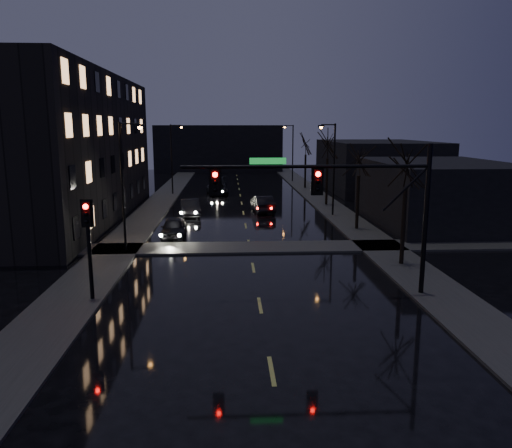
{
  "coord_description": "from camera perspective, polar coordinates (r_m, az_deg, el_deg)",
  "views": [
    {
      "loc": [
        -1.32,
        -12.78,
        7.71
      ],
      "look_at": [
        -0.05,
        10.31,
        3.2
      ],
      "focal_mm": 35.0,
      "sensor_mm": 36.0,
      "label": 1
    }
  ],
  "objects": [
    {
      "name": "oncoming_car_b",
      "position": [
        44.34,
        -7.52,
        1.86
      ],
      "size": [
        2.1,
        4.52,
        1.43
      ],
      "primitive_type": "imported",
      "rotation": [
        0.0,
        0.0,
        0.14
      ],
      "color": "black",
      "rests_on": "ground"
    },
    {
      "name": "tree_far",
      "position": [
        63.55,
        5.72,
        9.49
      ],
      "size": [
        3.43,
        3.43,
        7.88
      ],
      "color": "black",
      "rests_on": "ground"
    },
    {
      "name": "tree_near",
      "position": [
        28.53,
        16.92,
        7.57
      ],
      "size": [
        3.52,
        3.52,
        8.08
      ],
      "color": "black",
      "rests_on": "ground"
    },
    {
      "name": "commercial_right_far",
      "position": [
        63.65,
        13.67,
        6.48
      ],
      "size": [
        12.0,
        18.0,
        6.0
      ],
      "primitive_type": "cube",
      "color": "black",
      "rests_on": "ground"
    },
    {
      "name": "oncoming_car_d",
      "position": [
        61.38,
        -4.42,
        4.55
      ],
      "size": [
        2.33,
        5.64,
        1.63
      ],
      "primitive_type": "imported",
      "rotation": [
        0.0,
        0.0,
        -0.01
      ],
      "color": "black",
      "rests_on": "ground"
    },
    {
      "name": "streetlight_l_near",
      "position": [
        31.54,
        -14.66,
        5.34
      ],
      "size": [
        1.53,
        0.28,
        8.0
      ],
      "color": "black",
      "rests_on": "ground"
    },
    {
      "name": "sidewalk_left",
      "position": [
        48.92,
        -11.57,
        1.81
      ],
      "size": [
        3.0,
        140.0,
        0.12
      ],
      "primitive_type": "cube",
      "color": "#2D2D2B",
      "rests_on": "ground"
    },
    {
      "name": "streetlight_r_far",
      "position": [
        71.4,
        4.05,
        8.65
      ],
      "size": [
        1.53,
        0.28,
        8.0
      ],
      "color": "black",
      "rests_on": "ground"
    },
    {
      "name": "lead_car",
      "position": [
        45.88,
        0.78,
        2.31
      ],
      "size": [
        2.09,
        4.72,
        1.51
      ],
      "primitive_type": "imported",
      "rotation": [
        0.0,
        0.0,
        3.25
      ],
      "color": "black",
      "rests_on": "ground"
    },
    {
      "name": "signal_mast",
      "position": [
        22.56,
        10.13,
        3.63
      ],
      "size": [
        11.11,
        0.41,
        7.0
      ],
      "color": "black",
      "rests_on": "ground"
    },
    {
      "name": "oncoming_car_c",
      "position": [
        57.91,
        -4.44,
        4.01
      ],
      "size": [
        2.77,
        4.97,
        1.31
      ],
      "primitive_type": "imported",
      "rotation": [
        0.0,
        0.0,
        0.13
      ],
      "color": "black",
      "rests_on": "ground"
    },
    {
      "name": "signal_pole_left",
      "position": [
        23.11,
        -18.6,
        -1.27
      ],
      "size": [
        0.35,
        0.41,
        4.53
      ],
      "color": "black",
      "rests_on": "ground"
    },
    {
      "name": "commercial_right_near",
      "position": [
        42.59,
        20.17,
        3.33
      ],
      "size": [
        10.0,
        14.0,
        5.0
      ],
      "primitive_type": "cube",
      "color": "black",
      "rests_on": "ground"
    },
    {
      "name": "ground",
      "position": [
        14.98,
        2.5,
        -19.94
      ],
      "size": [
        160.0,
        160.0,
        0.0
      ],
      "primitive_type": "plane",
      "color": "black",
      "rests_on": "ground"
    },
    {
      "name": "apartment_block",
      "position": [
        45.42,
        -22.92,
        8.02
      ],
      "size": [
        12.0,
        30.0,
        12.0
      ],
      "primitive_type": "cube",
      "color": "black",
      "rests_on": "ground"
    },
    {
      "name": "tree_mid_a",
      "position": [
        38.09,
        11.75,
        7.97
      ],
      "size": [
        3.3,
        3.3,
        7.58
      ],
      "color": "black",
      "rests_on": "ground"
    },
    {
      "name": "streetlight_r_mid",
      "position": [
        43.79,
        8.64,
        7.07
      ],
      "size": [
        1.53,
        0.28,
        8.0
      ],
      "color": "black",
      "rests_on": "ground"
    },
    {
      "name": "sidewalk_right",
      "position": [
        49.37,
        8.36,
        2.0
      ],
      "size": [
        3.0,
        140.0,
        0.12
      ],
      "primitive_type": "cube",
      "color": "#2D2D2B",
      "rests_on": "ground"
    },
    {
      "name": "streetlight_l_far",
      "position": [
        58.19,
        -9.43,
        7.99
      ],
      "size": [
        1.53,
        0.28,
        8.0
      ],
      "color": "black",
      "rests_on": "ground"
    },
    {
      "name": "sidewalk_cross",
      "position": [
        32.23,
        -0.72,
        -2.7
      ],
      "size": [
        40.0,
        3.0,
        0.12
      ],
      "primitive_type": "cube",
      "color": "#2D2D2B",
      "rests_on": "ground"
    },
    {
      "name": "far_block",
      "position": [
        90.87,
        -4.27,
        8.66
      ],
      "size": [
        22.0,
        10.0,
        8.0
      ],
      "primitive_type": "cube",
      "color": "black",
      "rests_on": "ground"
    },
    {
      "name": "tree_mid_b",
      "position": [
        49.75,
        8.23,
        9.65
      ],
      "size": [
        3.74,
        3.74,
        8.59
      ],
      "color": "black",
      "rests_on": "ground"
    },
    {
      "name": "oncoming_car_a",
      "position": [
        35.65,
        -9.4,
        -0.44
      ],
      "size": [
        1.81,
        4.2,
        1.41
      ],
      "primitive_type": "imported",
      "rotation": [
        0.0,
        0.0,
        0.03
      ],
      "color": "black",
      "rests_on": "ground"
    }
  ]
}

